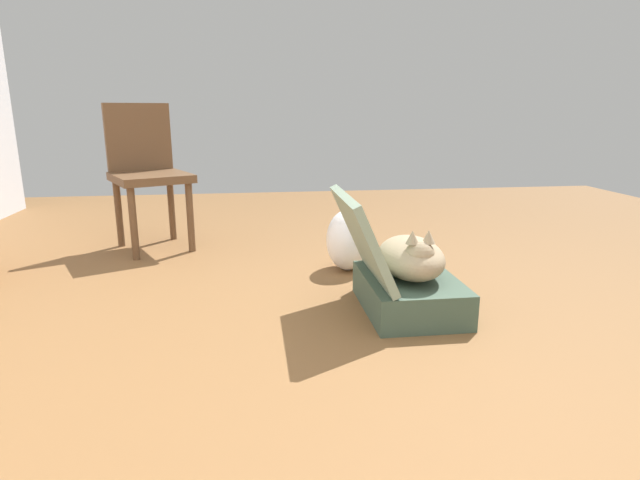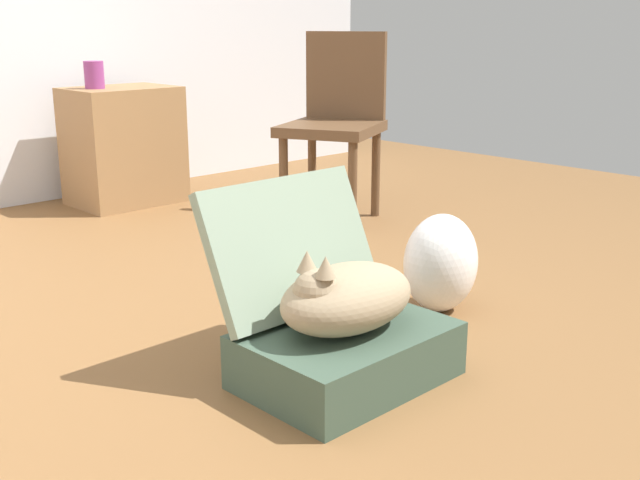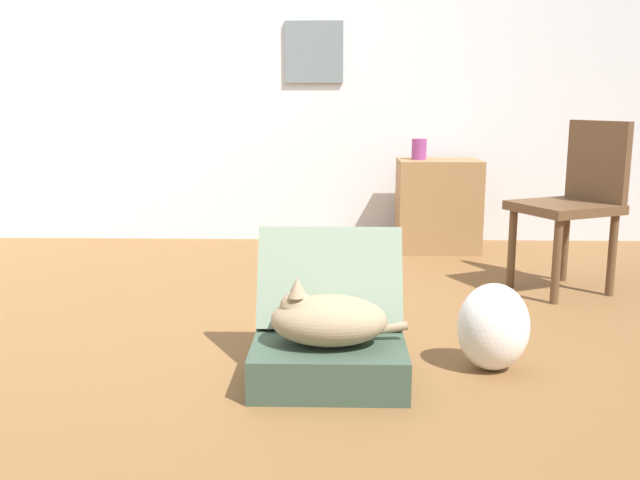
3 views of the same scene
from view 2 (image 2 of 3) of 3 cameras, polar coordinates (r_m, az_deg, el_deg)
name	(u,v)px [view 2 (image 2 of 3)]	position (r m, az deg, el deg)	size (l,w,h in m)	color
ground_plane	(138,355)	(2.46, -13.14, -8.19)	(7.68, 7.68, 0.00)	brown
suitcase_base	(347,355)	(2.21, 1.95, -8.38)	(0.57, 0.41, 0.16)	#384C3D
suitcase_lid	(292,246)	(2.26, -2.04, -0.44)	(0.57, 0.41, 0.04)	gray
cat	(345,297)	(2.13, 1.80, -4.18)	(0.51, 0.28, 0.24)	#998466
plastic_bag_white	(441,263)	(2.73, 8.79, -1.67)	(0.28, 0.24, 0.34)	white
side_table	(124,146)	(4.43, -14.13, 6.67)	(0.56, 0.42, 0.63)	olive
vase_tall	(94,75)	(4.33, -16.14, 11.49)	(0.10, 0.10, 0.14)	#8C387A
chair	(336,118)	(3.93, 1.19, 8.87)	(0.62, 0.60, 0.93)	brown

